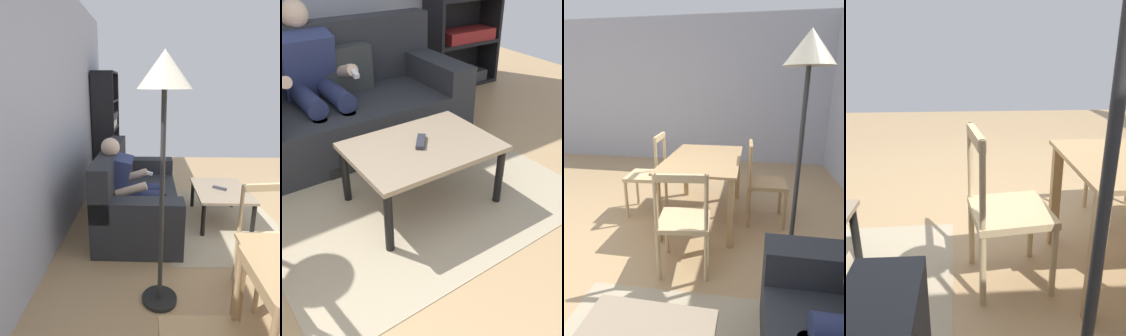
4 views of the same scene
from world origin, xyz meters
The scene contains 9 objects.
wall_back centered at (0.00, 2.87, 1.37)m, with size 7.15×0.12×2.75m, color #B2B7C6.
couch centered at (1.31, 2.04, 0.33)m, with size 1.85×0.92×0.93m.
person_lounging centered at (1.07, 2.07, 0.56)m, with size 0.59×0.89×1.10m.
coffee_table centered at (1.32, 0.96, 0.36)m, with size 0.89×0.64×0.42m.
tv_remote centered at (1.32, 0.98, 0.43)m, with size 0.05×0.17×0.02m, color #2D2D38.
bookshelf centered at (2.97, 2.63, 0.84)m, with size 0.83×0.36×1.89m.
dining_chair_facing_couch centered at (0.02, 0.89, 0.44)m, with size 0.47×0.47×0.90m.
area_rug centered at (1.32, 0.96, 0.00)m, with size 2.00×1.40×0.01m, color tan.
floor_lamp centered at (-0.12, 1.77, 1.59)m, with size 0.36×0.36×1.88m.
Camera 1 is at (-1.99, 1.87, 1.67)m, focal length 30.03 mm.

